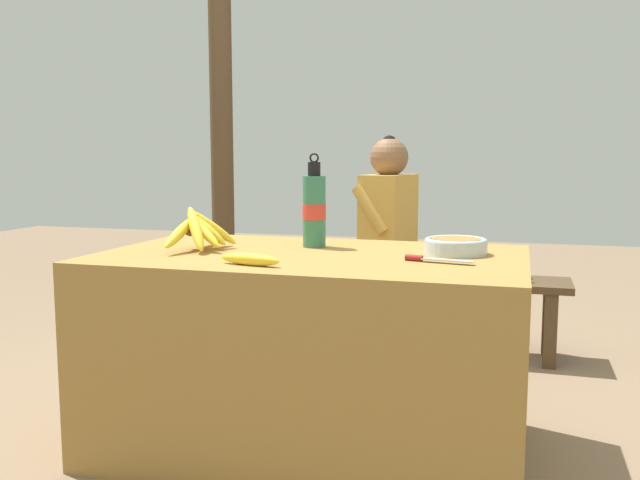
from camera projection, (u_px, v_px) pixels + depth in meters
ground_plane at (312, 447)px, 2.37m from camera, size 12.00×12.00×0.00m
market_counter at (312, 352)px, 2.32m from camera, size 1.41×0.84×0.69m
banana_bunch_ripe at (200, 229)px, 2.36m from camera, size 0.19×0.33×0.16m
serving_bowl at (456, 245)px, 2.26m from camera, size 0.21×0.21×0.05m
water_bottle at (314, 210)px, 2.43m from camera, size 0.08×0.08×0.34m
loose_banana_front at (250, 259)px, 2.03m from camera, size 0.21×0.07×0.04m
knife at (429, 259)px, 2.09m from camera, size 0.22×0.06×0.02m
wooden_bench at (429, 288)px, 3.49m from camera, size 1.40×0.32×0.40m
seated_vendor at (381, 229)px, 3.50m from camera, size 0.44×0.42×1.11m
banana_bunch_green at (513, 268)px, 3.37m from camera, size 0.17×0.29×0.13m
support_post_near at (221, 121)px, 3.95m from camera, size 0.13×0.13×2.42m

